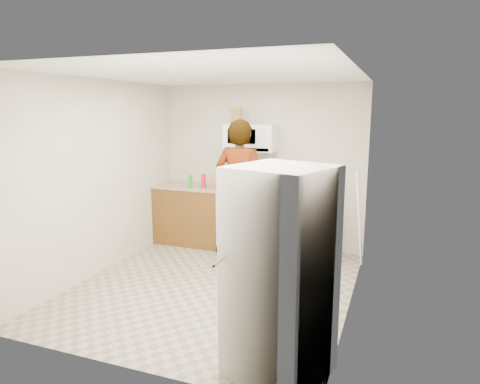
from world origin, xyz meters
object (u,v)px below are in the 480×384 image
at_px(fridge, 280,273).
at_px(kettle, 308,185).
at_px(microwave, 251,138).
at_px(saucepan, 239,182).
at_px(person, 240,191).
at_px(gas_range, 248,218).

height_order(fridge, kettle, fridge).
relative_size(microwave, saucepan, 3.26).
relative_size(fridge, kettle, 9.08).
distance_m(person, fridge, 2.74).
xyz_separation_m(gas_range, fridge, (1.30, -2.89, 0.36)).
bearing_deg(microwave, gas_range, -90.00).
bearing_deg(gas_range, fridge, -65.78).
bearing_deg(gas_range, person, -84.48).
height_order(gas_range, person, person).
height_order(person, kettle, person).
xyz_separation_m(fridge, saucepan, (-1.47, 2.99, 0.17)).
xyz_separation_m(microwave, saucepan, (-0.17, -0.02, -0.68)).
bearing_deg(fridge, microwave, 130.91).
relative_size(fridge, saucepan, 7.29).
xyz_separation_m(gas_range, microwave, (0.00, 0.13, 1.21)).
height_order(kettle, saucepan, kettle).
bearing_deg(person, microwave, -88.14).
bearing_deg(fridge, kettle, 115.23).
bearing_deg(microwave, fridge, -66.69).
relative_size(microwave, person, 0.38).
height_order(microwave, saucepan, microwave).
bearing_deg(kettle, saucepan, -156.18).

